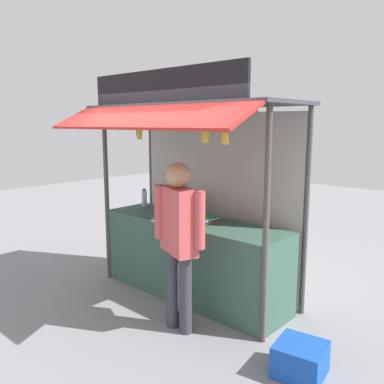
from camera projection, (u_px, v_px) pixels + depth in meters
The scene contains 16 objects.
ground_plane at pixel (192, 295), 5.11m from camera, with size 20.00×20.00×0.00m, color gray.
stall_counter at pixel (192, 258), 5.03m from camera, with size 2.52×0.69×0.97m, color #385B4C.
stall_structure at pixel (199, 164), 4.93m from camera, with size 2.72×1.56×2.72m.
water_bottle_right at pixel (167, 202), 5.36m from camera, with size 0.08×0.08×0.30m.
water_bottle_mid_left at pixel (189, 204), 5.23m from camera, with size 0.08×0.08×0.28m.
water_bottle_front_left at pixel (164, 200), 5.60m from camera, with size 0.07×0.07×0.27m.
water_bottle_far_right at pixel (195, 204), 5.17m from camera, with size 0.09×0.09×0.32m.
water_bottle_back_right at pixel (144, 198), 5.75m from camera, with size 0.07×0.07×0.26m.
water_bottle_far_left at pixel (158, 201), 5.44m from camera, with size 0.08×0.08×0.28m.
magazine_stack_front_right at pixel (204, 219), 4.82m from camera, with size 0.26×0.27×0.08m.
magazine_stack_center at pixel (165, 219), 4.93m from camera, with size 0.22×0.30×0.05m.
banana_bunch_leftmost at pixel (225, 138), 3.90m from camera, with size 0.10×0.09×0.30m.
banana_bunch_inner_right at pixel (205, 136), 4.07m from camera, with size 0.11×0.11×0.29m.
banana_bunch_rightmost at pixel (139, 134), 4.73m from camera, with size 0.09×0.09×0.28m.
vendor_person at pixel (179, 232), 4.09m from camera, with size 0.67×0.39×1.77m.
plastic_crate at pixel (300, 359), 3.47m from camera, with size 0.40×0.40×0.28m, color #194CB2.
Camera 1 is at (3.24, -3.57, 2.15)m, focal length 37.75 mm.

